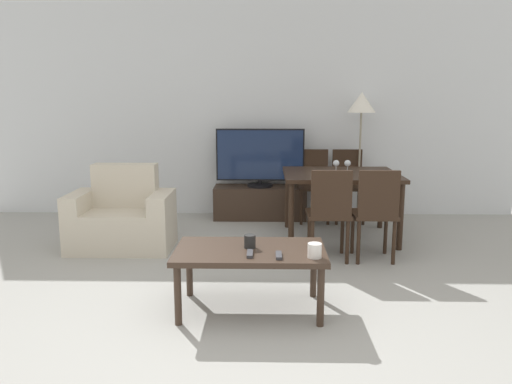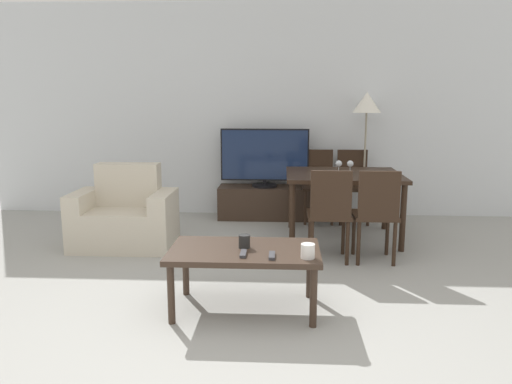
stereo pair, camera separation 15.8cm
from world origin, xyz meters
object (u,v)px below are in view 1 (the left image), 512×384
object	(u,v)px
floor_lamp	(361,109)
remote_primary	(279,255)
tv	(260,157)
wine_glass_center	(336,164)
dining_chair_near	(329,210)
dining_chair_near_right	(376,210)
wine_glass_left	(348,164)
tv_stand	(260,202)
cup_colored_far	(250,241)
remote_secondary	(250,254)
cup_white_near	(315,251)
coffee_table	(250,256)
dining_chair_far_left	(314,181)
dining_chair_far	(348,181)
dining_table	(340,180)
armchair	(122,219)

from	to	relation	value
floor_lamp	remote_primary	size ratio (longest dim) A/B	10.55
tv	wine_glass_center	distance (m)	1.26
dining_chair_near	dining_chair_near_right	bearing A→B (deg)	0.00
floor_lamp	wine_glass_center	world-z (taller)	floor_lamp
wine_glass_center	wine_glass_left	bearing A→B (deg)	0.69
tv_stand	wine_glass_center	bearing A→B (deg)	-49.55
cup_colored_far	wine_glass_center	xyz separation A→B (m)	(0.86, 1.82, 0.32)
remote_secondary	cup_white_near	size ratio (longest dim) A/B	1.52
tv_stand	wine_glass_left	xyz separation A→B (m)	(0.94, -0.96, 0.62)
floor_lamp	cup_white_near	world-z (taller)	floor_lamp
dining_chair_near_right	wine_glass_left	world-z (taller)	dining_chair_near_right
coffee_table	remote_primary	size ratio (longest dim) A/B	7.13
floor_lamp	cup_colored_far	size ratio (longest dim) A/B	16.67
tv	dining_chair_far_left	world-z (taller)	tv
tv	coffee_table	distance (m)	2.82
tv_stand	cup_white_near	bearing A→B (deg)	-82.27
tv	remote_primary	xyz separation A→B (m)	(0.16, -2.97, -0.31)
coffee_table	floor_lamp	bearing A→B (deg)	65.37
dining_chair_near_right	cup_colored_far	world-z (taller)	dining_chair_near_right
dining_chair_far	cup_colored_far	bearing A→B (deg)	-112.78
dining_chair_near	cup_white_near	xyz separation A→B (m)	(-0.26, -1.30, 0.01)
tv_stand	wine_glass_center	xyz separation A→B (m)	(0.82, -0.96, 0.62)
cup_white_near	wine_glass_left	distance (m)	2.12
tv_stand	dining_chair_near	bearing A→B (deg)	-68.51
coffee_table	dining_chair_near	xyz separation A→B (m)	(0.70, 1.11, 0.09)
floor_lamp	cup_white_near	bearing A→B (deg)	-105.68
cup_colored_far	dining_table	bearing A→B (deg)	64.10
dining_table	dining_chair_far	xyz separation A→B (m)	(0.21, 0.80, -0.15)
cup_white_near	dining_chair_near_right	bearing A→B (deg)	62.13
floor_lamp	dining_table	bearing A→B (deg)	-112.58
coffee_table	remote_secondary	bearing A→B (deg)	-88.77
dining_chair_far	dining_chair_far_left	xyz separation A→B (m)	(-0.42, 0.00, 0.00)
dining_chair_far_left	cup_white_near	distance (m)	2.91
dining_chair_far_left	remote_secondary	size ratio (longest dim) A/B	5.86
dining_table	wine_glass_left	bearing A→B (deg)	-48.63
wine_glass_center	dining_chair_near	bearing A→B (deg)	-101.73
wine_glass_left	tv	bearing A→B (deg)	134.47
cup_colored_far	floor_lamp	bearing A→B (deg)	65.12
wine_glass_left	wine_glass_center	xyz separation A→B (m)	(-0.12, -0.00, 0.00)
armchair	coffee_table	distance (m)	2.01
cup_colored_far	wine_glass_center	size ratio (longest dim) A/B	0.65
dining_chair_near_right	floor_lamp	xyz separation A→B (m)	(0.14, 1.66, 0.88)
dining_chair_near	dining_chair_near_right	size ratio (longest dim) A/B	1.00
dining_chair_near	floor_lamp	bearing A→B (deg)	71.06
dining_table	remote_secondary	distance (m)	2.25
coffee_table	wine_glass_center	world-z (taller)	wine_glass_center
armchair	floor_lamp	world-z (taller)	floor_lamp
dining_chair_far	remote_primary	distance (m)	3.03
coffee_table	wine_glass_left	bearing A→B (deg)	62.20
remote_primary	cup_colored_far	xyz separation A→B (m)	(-0.20, 0.20, 0.04)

